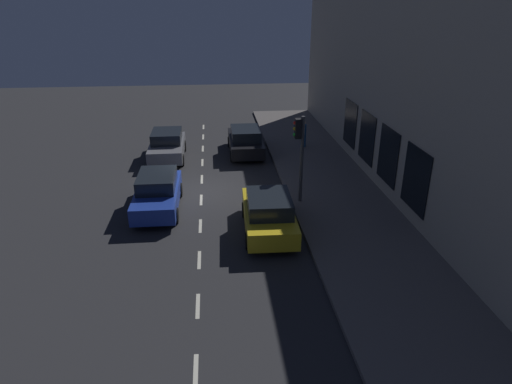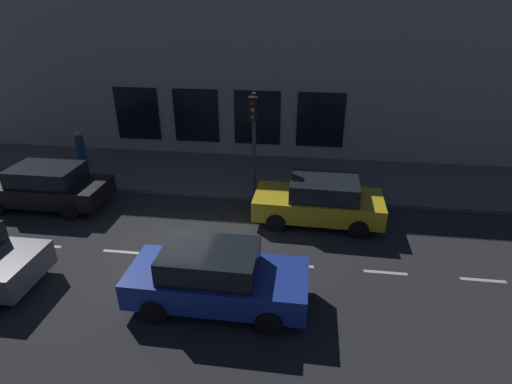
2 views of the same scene
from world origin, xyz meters
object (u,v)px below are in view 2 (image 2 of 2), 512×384
Objects in this scene: traffic_light at (254,129)px; parked_car_1 at (46,186)px; parked_car_0 at (319,201)px; pedestrian_0 at (81,150)px; parked_car_2 at (216,277)px.

parked_car_1 is (-1.76, 7.43, -1.93)m from traffic_light.
parked_car_0 is 0.96× the size of parked_car_1.
pedestrian_0 reaches higher than parked_car_1.
parked_car_0 is 5.21m from parked_car_2.
traffic_light reaches higher than parked_car_1.
parked_car_2 is 2.74× the size of pedestrian_0.
parked_car_0 is 0.99× the size of parked_car_2.
pedestrian_0 is (8.00, 7.96, 0.10)m from parked_car_2.
parked_car_2 is at bearing -81.29° from pedestrian_0.
parked_car_1 is 3.66m from pedestrian_0.
parked_car_1 is at bearing 103.34° from traffic_light.
parked_car_0 is 11.08m from pedestrian_0.
pedestrian_0 is at bearing 73.36° from parked_car_0.
parked_car_2 is at bearing 152.07° from parked_car_0.
traffic_light reaches higher than parked_car_0.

